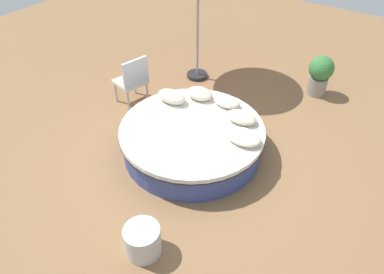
{
  "coord_description": "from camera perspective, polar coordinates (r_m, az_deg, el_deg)",
  "views": [
    {
      "loc": [
        -2.49,
        3.58,
        3.91
      ],
      "look_at": [
        0.0,
        0.0,
        0.3
      ],
      "focal_mm": 33.2,
      "sensor_mm": 36.0,
      "label": 1
    }
  ],
  "objects": [
    {
      "name": "ground_plane",
      "position": [
        5.86,
        0.0,
        -2.23
      ],
      "size": [
        16.0,
        16.0,
        0.0
      ],
      "primitive_type": "plane",
      "color": "olive"
    },
    {
      "name": "round_bed",
      "position": [
        5.69,
        0.0,
        -0.33
      ],
      "size": [
        2.3,
        2.3,
        0.49
      ],
      "color": "#38478C",
      "rests_on": "ground_plane"
    },
    {
      "name": "throw_pillow_0",
      "position": [
        5.29,
        8.26,
        0.03
      ],
      "size": [
        0.55,
        0.38,
        0.16
      ],
      "primitive_type": "ellipsoid",
      "color": "silver",
      "rests_on": "round_bed"
    },
    {
      "name": "throw_pillow_1",
      "position": [
        5.68,
        7.99,
        3.16
      ],
      "size": [
        0.5,
        0.34,
        0.16
      ],
      "primitive_type": "ellipsoid",
      "color": "beige",
      "rests_on": "round_bed"
    },
    {
      "name": "throw_pillow_2",
      "position": [
        6.01,
        5.56,
        5.72
      ],
      "size": [
        0.47,
        0.3,
        0.16
      ],
      "primitive_type": "ellipsoid",
      "color": "silver",
      "rests_on": "round_bed"
    },
    {
      "name": "throw_pillow_3",
      "position": [
        6.17,
        1.25,
        7.01
      ],
      "size": [
        0.48,
        0.34,
        0.18
      ],
      "primitive_type": "ellipsoid",
      "color": "beige",
      "rests_on": "round_bed"
    },
    {
      "name": "throw_pillow_4",
      "position": [
        6.08,
        -3.29,
        6.51
      ],
      "size": [
        0.53,
        0.32,
        0.2
      ],
      "primitive_type": "ellipsoid",
      "color": "beige",
      "rests_on": "round_bed"
    },
    {
      "name": "patio_chair",
      "position": [
        6.74,
        -9.5,
        9.26
      ],
      "size": [
        0.6,
        0.62,
        0.98
      ],
      "rotation": [
        0.0,
        0.0,
        4.49
      ],
      "color": "#B7B7BC",
      "rests_on": "ground_plane"
    },
    {
      "name": "planter",
      "position": [
        7.46,
        19.89,
        9.54
      ],
      "size": [
        0.48,
        0.48,
        0.81
      ],
      "color": "gray",
      "rests_on": "ground_plane"
    },
    {
      "name": "side_table",
      "position": [
        4.51,
        -7.92,
        -16.14
      ],
      "size": [
        0.45,
        0.45,
        0.41
      ],
      "primitive_type": "cylinder",
      "color": "#B7B7BC",
      "rests_on": "ground_plane"
    }
  ]
}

